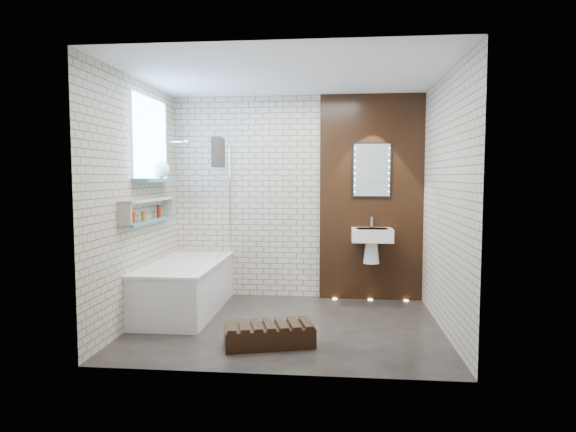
# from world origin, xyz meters

# --- Properties ---
(ground) EXTENTS (3.20, 3.20, 0.00)m
(ground) POSITION_xyz_m (0.00, 0.00, 0.00)
(ground) COLOR black
(ground) RESTS_ON ground
(room_shell) EXTENTS (3.24, 3.20, 2.60)m
(room_shell) POSITION_xyz_m (0.00, 0.00, 1.30)
(room_shell) COLOR #B9AF93
(room_shell) RESTS_ON ground
(walnut_panel) EXTENTS (1.30, 0.06, 2.60)m
(walnut_panel) POSITION_xyz_m (0.95, 1.27, 1.30)
(walnut_panel) COLOR black
(walnut_panel) RESTS_ON ground
(clerestory_window) EXTENTS (0.18, 1.00, 0.94)m
(clerestory_window) POSITION_xyz_m (-1.57, 0.35, 1.90)
(clerestory_window) COLOR #7FADE0
(clerestory_window) RESTS_ON room_shell
(display_niche) EXTENTS (0.14, 1.30, 0.26)m
(display_niche) POSITION_xyz_m (-1.53, 0.15, 1.20)
(display_niche) COLOR teal
(display_niche) RESTS_ON room_shell
(bathtub) EXTENTS (0.79, 1.74, 0.70)m
(bathtub) POSITION_xyz_m (-1.22, 0.45, 0.29)
(bathtub) COLOR white
(bathtub) RESTS_ON ground
(bath_screen) EXTENTS (0.01, 0.78, 1.40)m
(bath_screen) POSITION_xyz_m (-0.87, 0.89, 1.28)
(bath_screen) COLOR white
(bath_screen) RESTS_ON bathtub
(towel) EXTENTS (0.10, 0.27, 0.35)m
(towel) POSITION_xyz_m (-0.87, 0.64, 1.85)
(towel) COLOR black
(towel) RESTS_ON bath_screen
(shower_head) EXTENTS (0.18, 0.18, 0.02)m
(shower_head) POSITION_xyz_m (-1.30, 0.95, 2.00)
(shower_head) COLOR silver
(shower_head) RESTS_ON room_shell
(washbasin) EXTENTS (0.50, 0.36, 0.58)m
(washbasin) POSITION_xyz_m (0.95, 1.07, 0.79)
(washbasin) COLOR white
(washbasin) RESTS_ON walnut_panel
(led_mirror) EXTENTS (0.50, 0.02, 0.70)m
(led_mirror) POSITION_xyz_m (0.95, 1.23, 1.65)
(led_mirror) COLOR black
(led_mirror) RESTS_ON walnut_panel
(walnut_step) EXTENTS (0.89, 0.57, 0.18)m
(walnut_step) POSITION_xyz_m (-0.10, -0.63, 0.09)
(walnut_step) COLOR black
(walnut_step) RESTS_ON ground
(niche_bottles) EXTENTS (0.06, 0.82, 0.14)m
(niche_bottles) POSITION_xyz_m (-1.53, 0.12, 1.16)
(niche_bottles) COLOR maroon
(niche_bottles) RESTS_ON display_niche
(sill_vases) EXTENTS (0.19, 0.19, 0.19)m
(sill_vases) POSITION_xyz_m (-1.50, 0.47, 1.65)
(sill_vases) COLOR white
(sill_vases) RESTS_ON clerestory_window
(floor_uplights) EXTENTS (0.96, 0.06, 0.01)m
(floor_uplights) POSITION_xyz_m (0.95, 1.20, 0.01)
(floor_uplights) COLOR #FFD899
(floor_uplights) RESTS_ON ground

